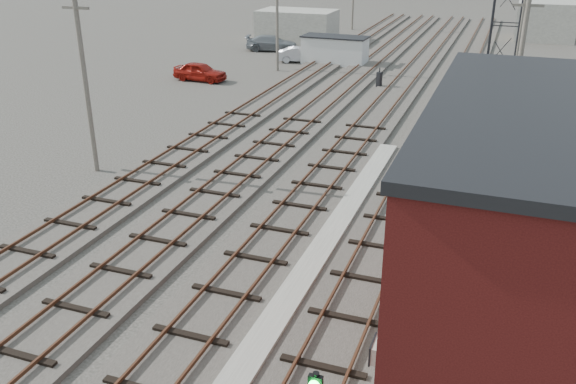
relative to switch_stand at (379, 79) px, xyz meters
The scene contains 18 objects.
ground 18.53m from the switch_stand, 80.53° to the left, with size 320.00×320.00×0.00m, color #282621.
track_right 6.21m from the switch_stand, 26.26° to the right, with size 3.20×90.00×0.39m.
track_mid_right 3.20m from the switch_stand, 60.53° to the right, with size 3.20×90.00×0.39m.
track_mid_left 3.72m from the switch_stand, 131.88° to the right, with size 3.20×90.00×0.39m.
track_left 7.03m from the switch_stand, 157.02° to the right, with size 3.20×90.00×0.39m.
platform_curb 27.97m from the switch_stand, 82.71° to the right, with size 0.90×28.00×0.26m, color gray.
brick_building 31.69m from the switch_stand, 70.47° to the right, with size 6.54×12.20×7.22m.
utility_pole_left_a 24.06m from the switch_stand, 113.51° to the right, with size 1.80×0.24×9.00m.
utility_pole_left_b 10.81m from the switch_stand, 160.95° to the left, with size 1.80×0.24×9.00m.
utility_pole_right_a 17.23m from the switch_stand, 55.20° to the right, with size 1.80×0.24×9.00m.
utility_pole_right_b 19.30m from the switch_stand, 59.59° to the left, with size 1.80×0.24×9.00m.
shed_left 22.41m from the switch_stand, 125.35° to the left, with size 8.00×5.00×3.20m, color gray.
shed_right 30.75m from the switch_stand, 66.92° to the left, with size 6.00×6.00×4.00m, color gray.
switch_stand is the anchor object (origin of this frame).
site_trailer 9.61m from the switch_stand, 126.51° to the left, with size 5.87×2.70×2.44m.
car_red 14.04m from the switch_stand, behind, with size 1.72×4.28×1.46m, color maroon.
car_silver 11.57m from the switch_stand, 140.10° to the left, with size 1.40×4.02×1.33m, color #B6B8BF.
car_grey 17.80m from the switch_stand, 138.52° to the left, with size 2.08×5.12×1.49m, color slate.
Camera 1 is at (6.13, -3.23, 10.98)m, focal length 38.00 mm.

